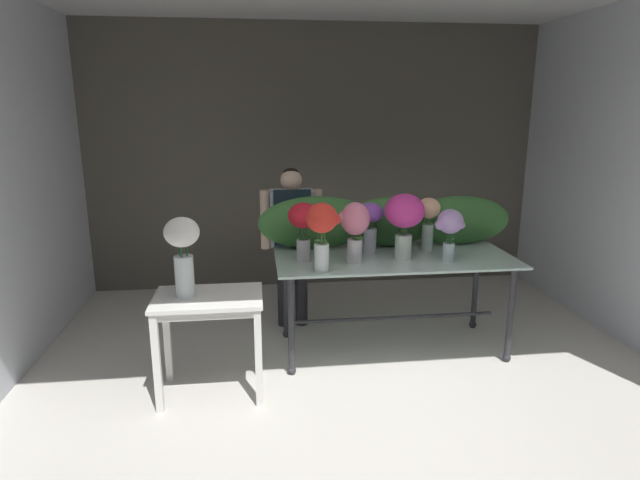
{
  "coord_description": "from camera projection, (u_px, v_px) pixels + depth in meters",
  "views": [
    {
      "loc": [
        -0.69,
        -2.36,
        2.07
      ],
      "look_at": [
        -0.2,
        1.62,
        1.06
      ],
      "focal_mm": 29.64,
      "sensor_mm": 36.0,
      "label": 1
    }
  ],
  "objects": [
    {
      "name": "ground_plane",
      "position": [
        339.0,
        348.0,
        4.67
      ],
      "size": [
        8.28,
        8.28,
        0.0
      ],
      "primitive_type": "plane",
      "color": "silver"
    },
    {
      "name": "wall_back",
      "position": [
        315.0,
        159.0,
        6.12
      ],
      "size": [
        5.25,
        0.12,
        2.99
      ],
      "primitive_type": "cube",
      "color": "#5B564C",
      "rests_on": "ground"
    },
    {
      "name": "wall_right",
      "position": [
        637.0,
        175.0,
        4.62
      ],
      "size": [
        0.12,
        3.89,
        2.99
      ],
      "primitive_type": "cube",
      "color": "silver",
      "rests_on": "ground"
    },
    {
      "name": "display_table_glass",
      "position": [
        394.0,
        270.0,
        4.5
      ],
      "size": [
        2.01,
        0.91,
        0.85
      ],
      "color": "silver",
      "rests_on": "ground"
    },
    {
      "name": "side_table_white",
      "position": [
        209.0,
        310.0,
        3.8
      ],
      "size": [
        0.77,
        0.53,
        0.76
      ],
      "color": "white",
      "rests_on": "ground"
    },
    {
      "name": "florist",
      "position": [
        292.0,
        231.0,
        4.96
      ],
      "size": [
        0.58,
        0.24,
        1.53
      ],
      "color": "#232328",
      "rests_on": "ground"
    },
    {
      "name": "foliage_backdrop",
      "position": [
        388.0,
        222.0,
        4.74
      ],
      "size": [
        2.3,
        0.27,
        0.47
      ],
      "color": "#387033",
      "rests_on": "display_table_glass"
    },
    {
      "name": "vase_magenta_ranunculus",
      "position": [
        405.0,
        216.0,
        4.3
      ],
      "size": [
        0.33,
        0.33,
        0.55
      ],
      "color": "silver",
      "rests_on": "display_table_glass"
    },
    {
      "name": "vase_crimson_peonies",
      "position": [
        304.0,
        223.0,
        4.26
      ],
      "size": [
        0.25,
        0.25,
        0.48
      ],
      "color": "silver",
      "rests_on": "display_table_glass"
    },
    {
      "name": "vase_lilac_tulips",
      "position": [
        450.0,
        227.0,
        4.24
      ],
      "size": [
        0.24,
        0.21,
        0.44
      ],
      "color": "silver",
      "rests_on": "display_table_glass"
    },
    {
      "name": "vase_peach_carnations",
      "position": [
        428.0,
        217.0,
        4.58
      ],
      "size": [
        0.2,
        0.2,
        0.47
      ],
      "color": "silver",
      "rests_on": "display_table_glass"
    },
    {
      "name": "vase_rosy_lilies",
      "position": [
        355.0,
        226.0,
        4.21
      ],
      "size": [
        0.26,
        0.23,
        0.5
      ],
      "color": "silver",
      "rests_on": "display_table_glass"
    },
    {
      "name": "vase_scarlet_snapdragons",
      "position": [
        322.0,
        227.0,
        3.97
      ],
      "size": [
        0.26,
        0.24,
        0.53
      ],
      "color": "silver",
      "rests_on": "display_table_glass"
    },
    {
      "name": "vase_violet_roses",
      "position": [
        370.0,
        222.0,
        4.51
      ],
      "size": [
        0.23,
        0.22,
        0.44
      ],
      "color": "silver",
      "rests_on": "display_table_glass"
    },
    {
      "name": "vase_white_roses_tall",
      "position": [
        182.0,
        249.0,
        3.67
      ],
      "size": [
        0.25,
        0.24,
        0.58
      ],
      "color": "silver",
      "rests_on": "side_table_white"
    }
  ]
}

